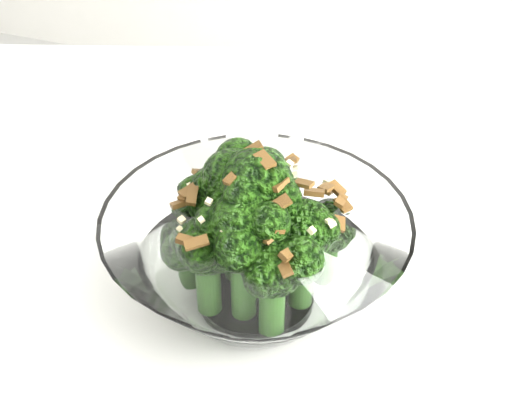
% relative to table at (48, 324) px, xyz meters
% --- Properties ---
extents(table, '(1.40, 1.15, 0.75)m').
position_rel_table_xyz_m(table, '(0.00, 0.00, 0.00)').
color(table, white).
rests_on(table, ground).
extents(broccoli_dish, '(0.21, 0.21, 0.13)m').
position_rel_table_xyz_m(broccoli_dish, '(0.18, 0.02, 0.12)').
color(broccoli_dish, white).
rests_on(broccoli_dish, table).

